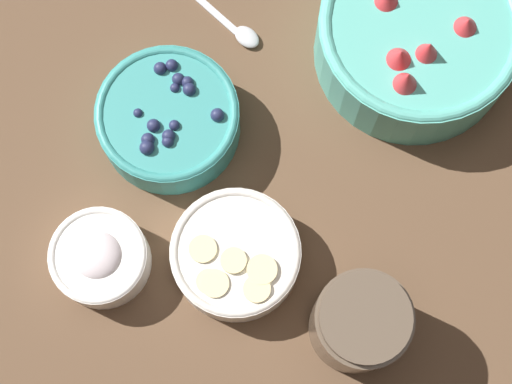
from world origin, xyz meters
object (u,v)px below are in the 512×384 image
(bowl_blueberries, at_px, (168,119))
(bowl_bananas, at_px, (236,255))
(jar_chocolate, at_px, (359,323))
(bowl_cream, at_px, (100,258))
(bowl_strawberries, at_px, (417,37))

(bowl_blueberries, distance_m, bowl_bananas, 0.16)
(bowl_bananas, xyz_separation_m, jar_chocolate, (0.09, -0.11, 0.02))
(bowl_bananas, height_order, bowl_cream, bowl_cream)
(bowl_blueberries, xyz_separation_m, bowl_bananas, (0.02, -0.16, -0.00))
(bowl_strawberries, height_order, bowl_cream, bowl_strawberries)
(bowl_strawberries, bearing_deg, bowl_bananas, -148.21)
(bowl_strawberries, xyz_separation_m, bowl_blueberries, (-0.28, 0.00, -0.01))
(bowl_strawberries, relative_size, jar_chocolate, 2.01)
(bowl_blueberries, distance_m, jar_chocolate, 0.30)
(bowl_strawberries, xyz_separation_m, bowl_cream, (-0.40, -0.12, -0.02))
(bowl_cream, bearing_deg, bowl_strawberries, 16.79)
(bowl_strawberries, xyz_separation_m, bowl_bananas, (-0.26, -0.16, -0.02))
(jar_chocolate, bearing_deg, bowl_strawberries, 58.12)
(bowl_bananas, xyz_separation_m, bowl_cream, (-0.13, 0.04, -0.00))
(bowl_cream, relative_size, jar_chocolate, 0.93)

